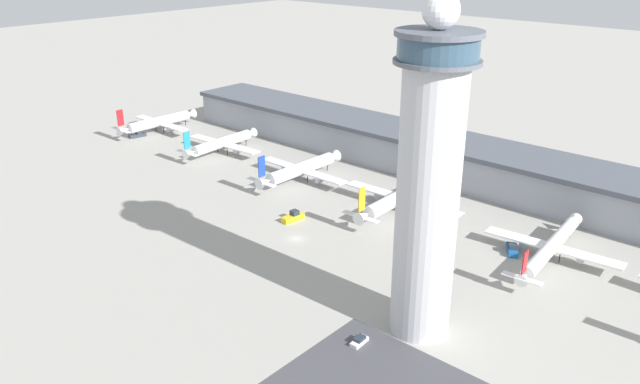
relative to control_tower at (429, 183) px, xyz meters
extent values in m
plane|color=#9E9B93|center=(-48.80, 13.46, -33.33)|extent=(1000.00, 1000.00, 0.00)
cube|color=#9399A3|center=(-48.80, 83.46, -27.30)|extent=(225.90, 22.00, 12.05)
cube|color=#4C515B|center=(-48.80, 83.46, -20.48)|extent=(225.90, 25.00, 1.60)
cylinder|color=#BCBCC1|center=(0.00, 0.00, -5.22)|extent=(12.38, 12.38, 56.21)
cylinder|color=#565B66|center=(0.00, 0.00, 23.28)|extent=(16.01, 16.01, 0.80)
cylinder|color=#334C60|center=(0.00, 0.00, 25.75)|extent=(14.73, 14.73, 4.12)
cylinder|color=#565B66|center=(0.00, 0.00, 28.31)|extent=(16.01, 16.01, 1.00)
sphere|color=white|center=(0.00, 0.00, 32.19)|extent=(6.75, 6.75, 6.75)
cylinder|color=silver|center=(-162.51, 49.10, -28.80)|extent=(4.45, 29.05, 4.10)
cone|color=silver|center=(-162.31, 65.45, -28.80)|extent=(4.15, 3.74, 4.10)
cone|color=silver|center=(-162.72, 32.14, -28.80)|extent=(3.75, 4.97, 3.69)
cube|color=silver|center=(-162.50, 49.68, -29.51)|extent=(32.97, 4.80, 0.44)
cylinder|color=#A8A8B2|center=(-169.40, 50.77, -30.75)|extent=(2.31, 4.54, 2.26)
cylinder|color=#A8A8B2|center=(-155.58, 50.60, -30.75)|extent=(2.31, 4.54, 2.26)
cube|color=red|center=(-162.73, 31.16, -23.46)|extent=(0.33, 2.80, 6.56)
cube|color=silver|center=(-162.73, 30.76, -28.39)|extent=(11.51, 2.14, 0.24)
cylinder|color=black|center=(-162.35, 62.41, -32.09)|extent=(0.28, 0.28, 2.48)
cylinder|color=black|center=(-159.64, 48.85, -32.09)|extent=(0.28, 0.28, 2.48)
cylinder|color=black|center=(-165.38, 48.92, -32.09)|extent=(0.28, 0.28, 2.48)
cylinder|color=white|center=(-120.51, 48.28, -29.02)|extent=(5.21, 27.61, 3.86)
cone|color=white|center=(-121.27, 63.72, -29.02)|extent=(4.02, 3.66, 3.86)
cone|color=white|center=(-119.72, 32.25, -29.02)|extent=(3.70, 4.79, 3.47)
cube|color=white|center=(-120.54, 48.83, -29.70)|extent=(35.07, 6.11, 0.44)
cylinder|color=#A8A8B2|center=(-127.91, 49.46, -30.86)|extent=(2.33, 4.34, 2.12)
cylinder|color=#A8A8B2|center=(-113.27, 50.19, -30.86)|extent=(2.33, 4.34, 2.12)
cube|color=#197FB2|center=(-119.68, 31.33, -24.01)|extent=(0.44, 2.81, 6.17)
cube|color=white|center=(-119.66, 30.93, -28.63)|extent=(10.89, 2.53, 0.24)
cylinder|color=black|center=(-121.13, 60.79, -32.14)|extent=(0.28, 0.28, 2.38)
cylinder|color=black|center=(-117.80, 48.16, -32.14)|extent=(0.28, 0.28, 2.38)
cylinder|color=black|center=(-123.20, 47.89, -32.14)|extent=(0.28, 0.28, 2.38)
cylinder|color=silver|center=(-78.00, 47.08, -28.98)|extent=(4.66, 29.09, 4.28)
cone|color=silver|center=(-77.78, 63.53, -28.98)|extent=(4.33, 3.91, 4.28)
cone|color=silver|center=(-78.22, 30.00, -28.98)|extent=(3.92, 5.19, 3.86)
cube|color=silver|center=(-77.99, 47.66, -29.73)|extent=(36.77, 4.87, 0.44)
cylinder|color=#A8A8B2|center=(-85.68, 48.76, -31.02)|extent=(2.42, 4.74, 2.36)
cylinder|color=#A8A8B2|center=(-70.27, 48.57, -31.02)|extent=(2.42, 4.74, 2.36)
cube|color=navy|center=(-78.23, 28.97, -23.41)|extent=(0.34, 2.80, 6.85)
cube|color=silver|center=(-78.23, 28.57, -28.55)|extent=(12.02, 2.15, 0.24)
cylinder|color=black|center=(-77.82, 60.40, -32.22)|extent=(0.28, 0.28, 2.21)
cylinder|color=black|center=(-75.00, 46.83, -32.22)|extent=(0.28, 0.28, 2.21)
cylinder|color=black|center=(-81.00, 46.90, -32.22)|extent=(0.28, 0.28, 2.21)
cylinder|color=white|center=(-38.23, 48.51, -28.69)|extent=(5.04, 33.10, 4.22)
cone|color=white|center=(-38.69, 66.91, -28.69)|extent=(4.32, 3.90, 4.22)
cone|color=white|center=(-37.76, 29.48, -28.69)|extent=(3.92, 5.16, 3.80)
cube|color=white|center=(-38.25, 49.17, -29.43)|extent=(39.76, 5.38, 0.44)
cylinder|color=#A8A8B2|center=(-46.60, 49.97, -30.71)|extent=(2.44, 4.70, 2.32)
cylinder|color=#A8A8B2|center=(-29.95, 50.38, -30.71)|extent=(2.44, 4.70, 2.32)
cube|color=orange|center=(-37.74, 28.46, -23.20)|extent=(0.37, 2.81, 6.76)
cube|color=white|center=(-37.73, 28.07, -28.27)|extent=(11.87, 2.29, 0.24)
cylinder|color=black|center=(-38.61, 63.81, -32.07)|extent=(0.28, 0.28, 2.52)
cylinder|color=black|center=(-35.27, 48.44, -32.07)|extent=(0.28, 0.28, 2.52)
cylinder|color=black|center=(-41.18, 48.30, -32.07)|extent=(0.28, 0.28, 2.52)
cylinder|color=white|center=(8.75, 48.05, -29.35)|extent=(6.18, 35.88, 3.40)
cone|color=white|center=(7.23, 67.38, -29.35)|extent=(3.63, 3.32, 3.40)
cone|color=white|center=(10.30, 28.21, -29.35)|extent=(3.37, 4.31, 3.06)
cube|color=white|center=(8.69, 48.76, -29.95)|extent=(35.38, 7.13, 0.44)
cylinder|color=#A8A8B2|center=(1.25, 49.18, -30.98)|extent=(2.16, 3.88, 1.87)
cylinder|color=#A8A8B2|center=(15.97, 50.33, -30.98)|extent=(2.16, 3.88, 1.87)
cube|color=red|center=(10.36, 27.39, -24.93)|extent=(0.52, 2.81, 5.45)
cube|color=white|center=(10.39, 26.99, -29.01)|extent=(9.66, 2.74, 0.24)
cylinder|color=black|center=(7.45, 64.66, -32.19)|extent=(0.28, 0.28, 2.28)
cylinder|color=black|center=(11.13, 48.15, -32.19)|extent=(0.28, 0.28, 2.28)
cylinder|color=black|center=(6.38, 47.78, -32.19)|extent=(0.28, 0.28, 2.28)
cube|color=black|center=(-57.73, 21.57, -33.27)|extent=(3.12, 6.19, 0.12)
cube|color=gold|center=(-57.73, 21.57, -32.50)|extent=(3.36, 7.32, 1.65)
cube|color=#232D38|center=(-57.64, 22.28, -31.00)|extent=(2.46, 2.38, 1.35)
cube|color=black|center=(-163.36, 38.42, -33.27)|extent=(3.41, 6.20, 0.12)
cube|color=#2D333D|center=(-163.36, 38.42, -32.63)|extent=(3.72, 7.31, 1.39)
cube|color=#232D38|center=(-163.23, 39.10, -31.37)|extent=(2.49, 2.47, 1.14)
cube|color=black|center=(-0.37, 45.32, -33.27)|extent=(4.90, 5.87, 0.12)
cube|color=#195699|center=(-0.37, 45.32, -32.57)|extent=(5.53, 6.80, 1.53)
cube|color=#232D38|center=(-0.03, 44.78, -31.18)|extent=(2.87, 2.80, 1.25)
cube|color=black|center=(-6.03, -12.74, -33.27)|extent=(1.91, 3.76, 0.12)
cube|color=silver|center=(-6.03, -12.74, -32.91)|extent=(2.01, 4.47, 0.84)
cube|color=#232D38|center=(-6.04, -12.63, -32.15)|extent=(1.70, 2.49, 0.68)
camera|label=1|loc=(58.32, -97.88, 43.96)|focal=35.00mm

